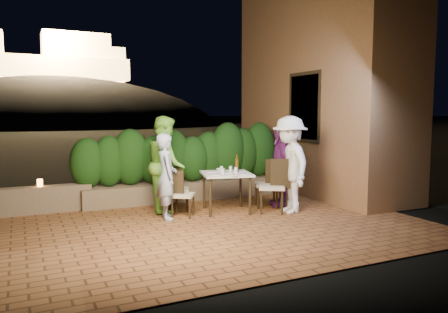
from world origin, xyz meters
TOP-DOWN VIEW (x-y plane):
  - ground at (0.00, 0.00)m, footprint 400.00×400.00m
  - terrace_floor at (0.00, 0.50)m, footprint 7.00×6.00m
  - building_wall at (3.60, 2.00)m, footprint 1.60×5.00m
  - window_pane at (2.82, 1.50)m, footprint 0.08×1.00m
  - window_frame at (2.81, 1.50)m, footprint 0.06×1.15m
  - planter at (0.20, 2.30)m, footprint 4.20×0.55m
  - hedge at (0.20, 2.30)m, footprint 4.00×0.70m
  - parapet at (-2.80, 2.30)m, footprint 2.20×0.30m
  - hill at (2.00, 60.00)m, footprint 52.00×40.00m
  - fortress at (2.00, 60.00)m, footprint 26.00×8.00m
  - dining_table at (0.59, 0.89)m, footprint 1.08×1.08m
  - plate_nw at (0.30, 0.73)m, footprint 0.20×0.20m
  - plate_sw at (0.41, 1.14)m, footprint 0.24×0.24m
  - plate_ne at (0.77, 0.58)m, footprint 0.21×0.21m
  - plate_se at (0.94, 1.00)m, footprint 0.19×0.19m
  - plate_centre at (0.59, 0.87)m, footprint 0.20×0.20m
  - plate_front at (0.57, 0.53)m, footprint 0.24×0.24m
  - glass_nw at (0.45, 0.74)m, footprint 0.06×0.06m
  - glass_sw at (0.57, 1.07)m, footprint 0.06×0.06m
  - glass_ne at (0.74, 0.78)m, footprint 0.06×0.06m
  - glass_se at (0.75, 1.03)m, footprint 0.06×0.06m
  - beer_bottle at (0.82, 0.89)m, footprint 0.06×0.06m
  - bowl at (0.61, 1.20)m, footprint 0.24×0.24m
  - chair_left_front at (-0.30, 0.85)m, footprint 0.54×0.54m
  - chair_left_back at (-0.20, 1.37)m, footprint 0.52×0.52m
  - chair_right_front at (1.34, 0.48)m, footprint 0.64×0.64m
  - chair_right_back at (1.48, 0.90)m, footprint 0.59×0.59m
  - diner_blue at (-0.60, 0.85)m, footprint 0.44×0.60m
  - diner_green at (-0.42, 1.46)m, footprint 0.86×1.01m
  - diner_white at (1.65, 0.34)m, footprint 0.84×1.27m
  - diner_purple at (1.81, 0.90)m, footprint 0.70×1.04m
  - parapet_lamp at (-2.62, 2.30)m, footprint 0.10×0.10m

SIDE VIEW (x-z plane):
  - hill at x=2.00m, z-range -15.00..7.00m
  - terrace_floor at x=0.00m, z-range -0.15..0.00m
  - ground at x=0.00m, z-range -0.02..-0.02m
  - planter at x=0.20m, z-range 0.00..0.40m
  - parapet at x=-2.80m, z-range 0.00..0.50m
  - dining_table at x=0.59m, z-range 0.00..0.75m
  - chair_left_front at x=-0.30m, z-range 0.00..0.84m
  - chair_left_back at x=-0.20m, z-range 0.00..0.86m
  - chair_right_back at x=1.48m, z-range 0.00..0.97m
  - chair_right_front at x=1.34m, z-range 0.00..1.02m
  - parapet_lamp at x=-2.62m, z-range 0.50..0.64m
  - plate_se at x=0.94m, z-range 0.75..0.76m
  - plate_centre at x=0.59m, z-range 0.75..0.76m
  - plate_nw at x=0.30m, z-range 0.75..0.76m
  - plate_ne at x=0.77m, z-range 0.75..0.76m
  - plate_front at x=0.57m, z-range 0.75..0.76m
  - plate_sw at x=0.41m, z-range 0.75..0.76m
  - diner_blue at x=-0.60m, z-range 0.00..1.52m
  - bowl at x=0.61m, z-range 0.75..0.79m
  - glass_se at x=0.75m, z-range 0.75..0.85m
  - glass_nw at x=0.45m, z-range 0.75..0.86m
  - glass_sw at x=0.57m, z-range 0.75..0.86m
  - glass_ne at x=0.74m, z-range 0.75..0.86m
  - diner_purple at x=1.81m, z-range 0.00..1.64m
  - diner_white at x=1.65m, z-range 0.00..1.82m
  - diner_green at x=-0.42m, z-range 0.00..1.83m
  - beer_bottle at x=0.82m, z-range 0.75..1.09m
  - hedge at x=0.20m, z-range 0.40..1.50m
  - window_pane at x=2.82m, z-range 1.30..2.70m
  - window_frame at x=2.81m, z-range 1.23..2.77m
  - building_wall at x=3.60m, z-range 0.00..5.00m
  - fortress at x=2.00m, z-range 6.50..14.50m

